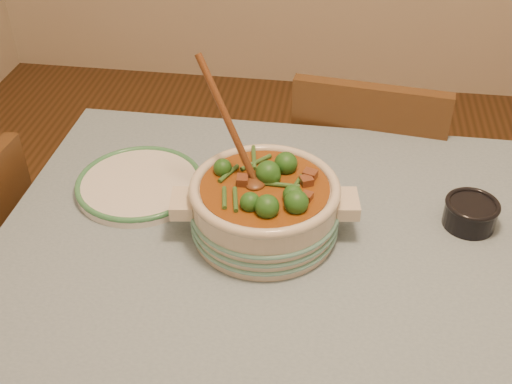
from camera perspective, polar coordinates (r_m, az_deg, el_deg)
dining_table at (r=1.35m, az=12.22°, el=-10.08°), size 1.68×1.08×0.76m
stew_casserole at (r=1.31m, az=0.76°, el=-0.99°), size 0.39×0.34×0.36m
white_plate at (r=1.49m, az=-10.32°, el=0.73°), size 0.38×0.38×0.03m
condiment_bowl at (r=1.43m, az=18.56°, el=-1.70°), size 0.13×0.13×0.06m
chair_far at (r=1.96m, az=9.52°, el=0.80°), size 0.45×0.45×0.88m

